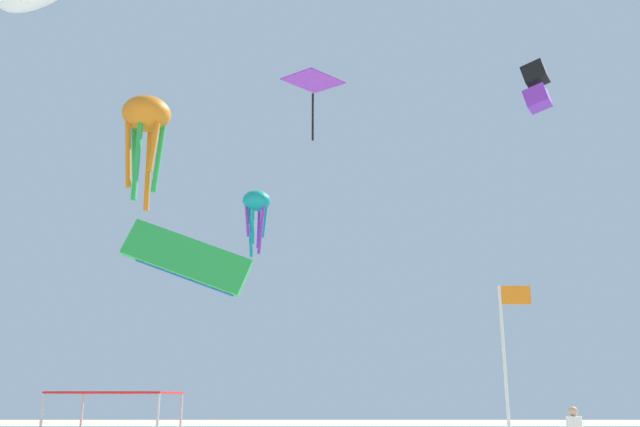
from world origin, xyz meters
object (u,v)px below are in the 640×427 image
Objects in this scene: banner_flag at (511,379)px; kite_diamond_purple at (314,84)px; kite_octopus_orange at (148,120)px; kite_box_black at (538,86)px; kite_octopus_teal at (258,204)px; canopy_tent at (120,396)px; kite_parafoil_green at (188,258)px.

kite_diamond_purple reaches higher than banner_flag.
banner_flag is 34.17m from kite_octopus_orange.
kite_octopus_teal is at bearing -57.02° from kite_box_black.
kite_box_black reaches higher than canopy_tent.
kite_diamond_purple is 13.94m from kite_octopus_teal.
kite_diamond_purple is 0.71× the size of kite_octopus_teal.
canopy_tent is at bearing -110.28° from kite_octopus_teal.
kite_parafoil_green is 17.27m from kite_octopus_teal.
kite_diamond_purple reaches higher than kite_parafoil_green.
kite_diamond_purple reaches higher than canopy_tent.
kite_octopus_orange is at bearing 118.45° from banner_flag.
kite_octopus_teal is at bearing 62.38° from kite_diamond_purple.
kite_diamond_purple is (5.49, 6.74, 13.14)m from canopy_tent.
canopy_tent is at bearing -172.09° from kite_diamond_purple.
kite_octopus_orange is 2.13× the size of kite_box_black.
kite_parafoil_green reaches higher than canopy_tent.
canopy_tent is 25.66m from kite_octopus_orange.
kite_octopus_orange reaches higher than kite_octopus_teal.
kite_box_black is (25.32, 2.13, 3.28)m from kite_octopus_orange.
kite_diamond_purple is 21.61m from kite_box_black.
canopy_tent is 0.75× the size of banner_flag.
kite_octopus_teal reaches higher than kite_parafoil_green.
kite_octopus_teal reaches higher than banner_flag.
canopy_tent is 0.45× the size of kite_octopus_orange.
kite_octopus_orange is (-5.05, 18.83, 16.69)m from canopy_tent.
kite_parafoil_green reaches higher than banner_flag.
kite_octopus_teal reaches higher than canopy_tent.
canopy_tent is 1.08× the size of kite_diamond_purple.
kite_diamond_purple is (4.59, 2.54, 8.26)m from kite_parafoil_green.
kite_box_black reaches higher than kite_octopus_orange.
canopy_tent is 15.76m from kite_diamond_purple.
kite_octopus_orange is 2.41× the size of kite_diamond_purple.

